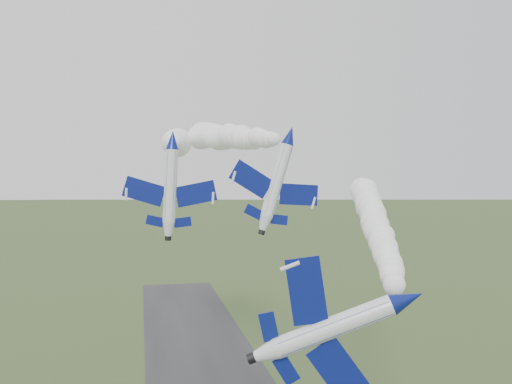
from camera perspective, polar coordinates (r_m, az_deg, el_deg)
jet_lead at (r=41.98m, az=14.97°, el=-10.33°), size 6.66×13.16×10.25m
smoke_trail_jet_lead at (r=80.61m, az=11.58°, el=-2.40°), size 25.98×69.95×4.76m
jet_pair_left at (r=67.13m, az=-8.35°, el=5.21°), size 10.81×12.88×3.19m
smoke_trail_jet_pair_left at (r=101.28m, az=-8.01°, el=4.92°), size 12.75×62.93×5.91m
jet_pair_right at (r=68.59m, az=3.44°, el=5.68°), size 10.91×13.55×4.30m
smoke_trail_jet_pair_right at (r=98.62m, az=-2.78°, el=5.53°), size 11.19×56.24×5.48m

